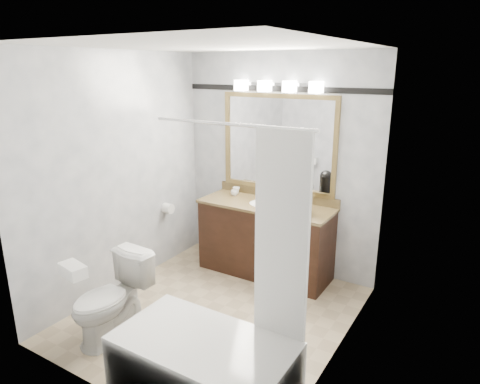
% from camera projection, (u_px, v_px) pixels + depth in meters
% --- Properties ---
extents(room, '(2.42, 2.62, 2.52)m').
position_uv_depth(room, '(214.00, 192.00, 3.85)').
color(room, tan).
rests_on(room, ground).
extents(vanity, '(1.53, 0.58, 0.97)m').
position_uv_depth(vanity, '(265.00, 238.00, 4.91)').
color(vanity, black).
rests_on(vanity, ground).
extents(mirror, '(1.40, 0.04, 1.10)m').
position_uv_depth(mirror, '(278.00, 143.00, 4.83)').
color(mirror, olive).
rests_on(mirror, room).
extents(vanity_light_bar, '(1.02, 0.14, 0.12)m').
position_uv_depth(vanity_light_bar, '(277.00, 86.00, 4.61)').
color(vanity_light_bar, silver).
rests_on(vanity_light_bar, room).
extents(accent_stripe, '(2.40, 0.01, 0.06)m').
position_uv_depth(accent_stripe, '(280.00, 89.00, 4.67)').
color(accent_stripe, black).
rests_on(accent_stripe, room).
extents(bathtub, '(1.30, 0.75, 1.96)m').
position_uv_depth(bathtub, '(208.00, 360.00, 3.11)').
color(bathtub, white).
rests_on(bathtub, ground).
extents(tp_roll, '(0.11, 0.12, 0.12)m').
position_uv_depth(tp_roll, '(168.00, 208.00, 5.12)').
color(tp_roll, white).
rests_on(tp_roll, room).
extents(toilet, '(0.45, 0.75, 0.75)m').
position_uv_depth(toilet, '(111.00, 299.00, 3.75)').
color(toilet, white).
rests_on(toilet, ground).
extents(tissue_box, '(0.26, 0.18, 0.10)m').
position_uv_depth(tissue_box, '(73.00, 270.00, 3.35)').
color(tissue_box, white).
rests_on(tissue_box, toilet).
extents(coffee_maker, '(0.17, 0.22, 0.33)m').
position_uv_depth(coffee_maker, '(304.00, 197.00, 4.47)').
color(coffee_maker, black).
rests_on(coffee_maker, vanity).
extents(cup_left, '(0.11, 0.11, 0.07)m').
position_uv_depth(cup_left, '(234.00, 193.00, 5.11)').
color(cup_left, white).
rests_on(cup_left, vanity).
extents(cup_right, '(0.09, 0.09, 0.08)m').
position_uv_depth(cup_right, '(236.00, 190.00, 5.19)').
color(cup_right, white).
rests_on(cup_right, vanity).
extents(soap_bottle_a, '(0.05, 0.05, 0.10)m').
position_uv_depth(soap_bottle_a, '(263.00, 193.00, 5.03)').
color(soap_bottle_a, white).
rests_on(soap_bottle_a, vanity).
extents(soap_bar, '(0.10, 0.08, 0.03)m').
position_uv_depth(soap_bar, '(275.00, 201.00, 4.87)').
color(soap_bar, beige).
rests_on(soap_bar, vanity).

